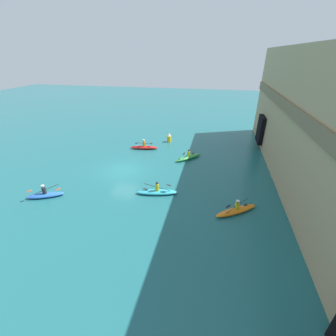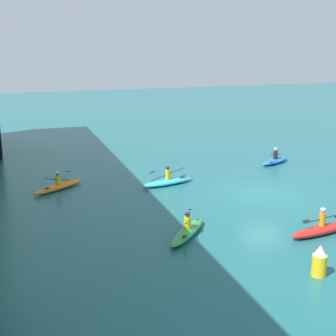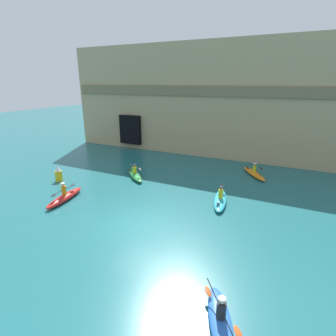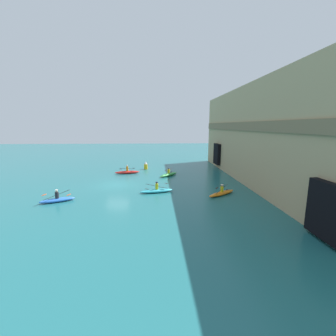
% 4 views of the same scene
% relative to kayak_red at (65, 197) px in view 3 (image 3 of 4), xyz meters
% --- Properties ---
extents(ground_plane, '(120.00, 120.00, 0.00)m').
position_rel_kayak_red_xyz_m(ground_plane, '(5.75, -0.45, -0.25)').
color(ground_plane, '#1E6066').
extents(cliff_bluff, '(38.02, 5.74, 11.05)m').
position_rel_kayak_red_xyz_m(cliff_bluff, '(8.02, 16.49, 5.27)').
color(cliff_bluff, tan).
rests_on(cliff_bluff, ground).
extents(kayak_red, '(1.14, 3.43, 1.21)m').
position_rel_kayak_red_xyz_m(kayak_red, '(0.00, 0.00, 0.00)').
color(kayak_red, red).
rests_on(kayak_red, ground).
extents(kayak_orange, '(2.54, 3.24, 1.04)m').
position_rel_kayak_red_xyz_m(kayak_orange, '(10.33, 10.32, -0.04)').
color(kayak_orange, orange).
rests_on(kayak_orange, ground).
extents(kayak_green, '(2.96, 2.81, 1.07)m').
position_rel_kayak_red_xyz_m(kayak_green, '(1.73, 5.67, -0.02)').
color(kayak_green, green).
rests_on(kayak_green, ground).
extents(kayak_blue, '(1.82, 2.89, 1.10)m').
position_rel_kayak_red_xyz_m(kayak_blue, '(11.54, -4.67, -0.02)').
color(kayak_blue, blue).
rests_on(kayak_blue, ground).
extents(kayak_cyan, '(1.45, 3.46, 1.10)m').
position_rel_kayak_red_xyz_m(kayak_cyan, '(9.19, 4.06, -0.04)').
color(kayak_cyan, '#33B2C6').
rests_on(kayak_cyan, ground).
extents(marker_buoy, '(0.54, 0.54, 1.20)m').
position_rel_kayak_red_xyz_m(marker_buoy, '(-3.15, 2.42, 0.31)').
color(marker_buoy, yellow).
rests_on(marker_buoy, ground).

